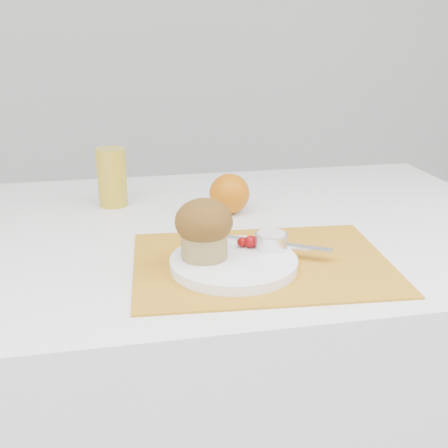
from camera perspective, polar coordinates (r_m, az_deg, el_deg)
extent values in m
cube|color=white|center=(1.28, 0.20, -16.11)|extent=(1.20, 0.80, 0.75)
cube|color=#C27E1A|center=(0.93, 3.85, -3.96)|extent=(0.44, 0.34, 0.00)
cylinder|color=white|center=(0.90, 0.99, -3.97)|extent=(0.21, 0.21, 0.02)
cylinder|color=silver|center=(0.94, 4.81, -1.73)|extent=(0.07, 0.07, 0.02)
cylinder|color=beige|center=(0.93, 4.84, -1.04)|extent=(0.05, 0.05, 0.01)
ellipsoid|color=#570202|center=(0.94, 1.87, -1.85)|extent=(0.02, 0.02, 0.02)
ellipsoid|color=#5C0204|center=(0.94, 2.73, -1.79)|extent=(0.02, 0.02, 0.02)
cube|color=silver|center=(0.95, 5.41, -2.05)|extent=(0.17, 0.11, 0.00)
sphere|color=#C05F06|center=(1.16, 0.55, 3.09)|extent=(0.08, 0.08, 0.08)
cylinder|color=gold|center=(1.23, -11.31, 4.68)|extent=(0.08, 0.08, 0.13)
cylinder|color=#A0874D|center=(0.90, -2.03, -2.20)|extent=(0.09, 0.09, 0.04)
ellipsoid|color=#3A220A|center=(0.88, -2.06, 0.27)|extent=(0.09, 0.09, 0.07)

